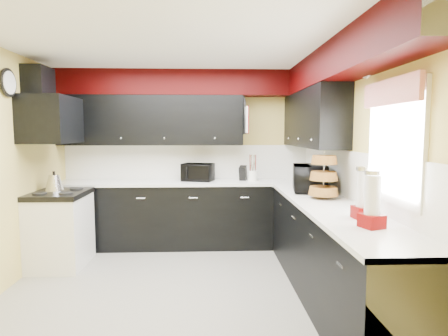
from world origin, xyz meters
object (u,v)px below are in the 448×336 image
at_px(knife_block, 243,173).
at_px(kettle, 54,183).
at_px(utensil_crock, 253,176).
at_px(microwave, 310,178).
at_px(toaster_oven, 198,172).

relative_size(knife_block, kettle, 0.95).
distance_m(utensil_crock, kettle, 2.61).
xyz_separation_m(microwave, utensil_crock, (-0.56, 0.97, -0.08)).
bearing_deg(microwave, toaster_oven, 63.87).
relative_size(microwave, kettle, 2.60).
distance_m(microwave, knife_block, 1.23).
bearing_deg(toaster_oven, knife_block, 17.53).
bearing_deg(microwave, utensil_crock, 40.56).
xyz_separation_m(microwave, kettle, (-3.09, 0.31, -0.08)).
xyz_separation_m(microwave, knife_block, (-0.70, 1.01, -0.05)).
bearing_deg(utensil_crock, microwave, -59.80).
bearing_deg(utensil_crock, toaster_oven, 177.84).
relative_size(toaster_oven, microwave, 0.76).
distance_m(knife_block, kettle, 2.49).
bearing_deg(kettle, toaster_oven, 21.64).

